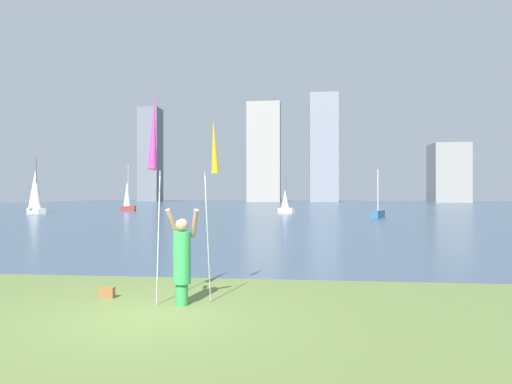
{
  "coord_description": "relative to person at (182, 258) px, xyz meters",
  "views": [
    {
      "loc": [
        2.77,
        -7.74,
        2.17
      ],
      "look_at": [
        0.18,
        16.41,
        2.22
      ],
      "focal_mm": 31.94,
      "sensor_mm": 36.0,
      "label": 1
    }
  ],
  "objects": [
    {
      "name": "ground",
      "position": [
        -0.4,
        50.1,
        -0.98
      ],
      "size": [
        120.0,
        138.0,
        0.12
      ],
      "color": "#5B7038"
    },
    {
      "name": "person",
      "position": [
        0.0,
        0.0,
        0.0
      ],
      "size": [
        0.68,
        0.51,
        1.87
      ],
      "rotation": [
        0.0,
        0.0,
        -0.15
      ],
      "color": "green",
      "rests_on": "ground"
    },
    {
      "name": "kite_flag_left",
      "position": [
        -0.49,
        -0.21,
        2.37
      ],
      "size": [
        0.16,
        0.55,
        4.12
      ],
      "color": "#B2B2B7",
      "rests_on": "ground"
    },
    {
      "name": "kite_flag_right",
      "position": [
        0.49,
        0.67,
        2.14
      ],
      "size": [
        0.16,
        1.11,
        3.69
      ],
      "color": "#B2B2B7",
      "rests_on": "ground"
    },
    {
      "name": "bag",
      "position": [
        -1.7,
        0.41,
        -0.8
      ],
      "size": [
        0.3,
        0.14,
        0.23
      ],
      "color": "brown",
      "rests_on": "ground"
    },
    {
      "name": "sailboat_0",
      "position": [
        -25.46,
        35.9,
        1.33
      ],
      "size": [
        2.65,
        2.19,
        5.84
      ],
      "color": "silver",
      "rests_on": "ground"
    },
    {
      "name": "sailboat_2",
      "position": [
        0.3,
        40.12,
        0.22
      ],
      "size": [
        1.79,
        1.31,
        3.94
      ],
      "color": "white",
      "rests_on": "ground"
    },
    {
      "name": "sailboat_6",
      "position": [
        8.67,
        31.73,
        -0.55
      ],
      "size": [
        1.64,
        3.03,
        4.24
      ],
      "color": "#2D6084",
      "rests_on": "ground"
    },
    {
      "name": "sailboat_7",
      "position": [
        -18.7,
        43.71,
        0.65
      ],
      "size": [
        1.76,
        1.04,
        5.63
      ],
      "color": "maroon",
      "rests_on": "ground"
    },
    {
      "name": "skyline_tower_0",
      "position": [
        -36.3,
        102.35,
        10.8
      ],
      "size": [
        4.99,
        5.44,
        23.44
      ],
      "color": "slate",
      "rests_on": "ground"
    },
    {
      "name": "skyline_tower_1",
      "position": [
        -7.43,
        100.38,
        11.04
      ],
      "size": [
        7.95,
        4.15,
        23.91
      ],
      "color": "gray",
      "rests_on": "ground"
    },
    {
      "name": "skyline_tower_2",
      "position": [
        6.93,
        103.1,
        12.06
      ],
      "size": [
        6.75,
        7.56,
        25.95
      ],
      "color": "gray",
      "rests_on": "ground"
    },
    {
      "name": "skyline_tower_3",
      "position": [
        34.7,
        98.19,
        5.69
      ],
      "size": [
        7.74,
        7.81,
        13.22
      ],
      "color": "gray",
      "rests_on": "ground"
    }
  ]
}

